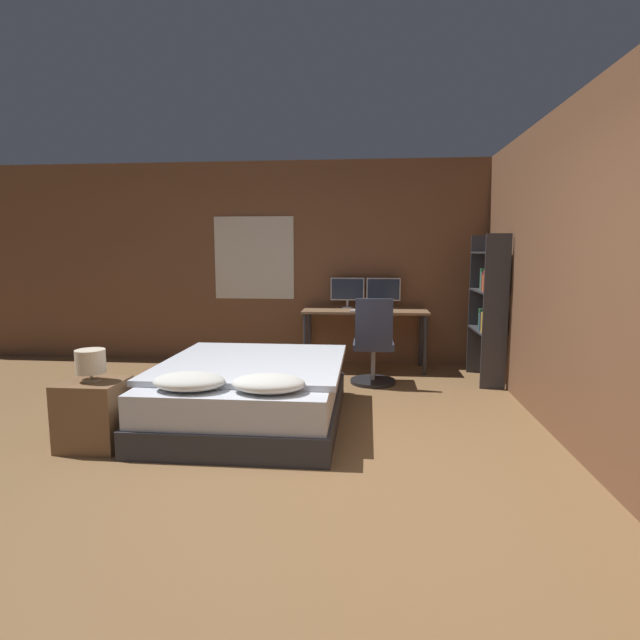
{
  "coord_description": "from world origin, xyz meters",
  "views": [
    {
      "loc": [
        0.49,
        -2.95,
        1.51
      ],
      "look_at": [
        -0.04,
        2.56,
        0.75
      ],
      "focal_mm": 28.0,
      "sensor_mm": 36.0,
      "label": 1
    }
  ],
  "objects_px": {
    "bed": "(251,392)",
    "bedside_lamp": "(91,362)",
    "monitor_left": "(347,291)",
    "monitor_right": "(383,291)",
    "desk": "(365,317)",
    "keyboard": "(365,311)",
    "nightstand": "(94,414)",
    "bookshelf": "(489,302)",
    "office_chair": "(373,350)",
    "computer_mouse": "(387,310)"
  },
  "relations": [
    {
      "from": "bed",
      "to": "desk",
      "type": "distance_m",
      "value": 2.38
    },
    {
      "from": "nightstand",
      "to": "monitor_right",
      "type": "xyz_separation_m",
      "value": [
        2.31,
        3.01,
        0.74
      ]
    },
    {
      "from": "nightstand",
      "to": "keyboard",
      "type": "height_order",
      "value": "keyboard"
    },
    {
      "from": "bedside_lamp",
      "to": "desk",
      "type": "distance_m",
      "value": 3.5
    },
    {
      "from": "bed",
      "to": "bedside_lamp",
      "type": "xyz_separation_m",
      "value": [
        -1.08,
        -0.7,
        0.41
      ]
    },
    {
      "from": "desk",
      "to": "bed",
      "type": "bearing_deg",
      "value": -115.21
    },
    {
      "from": "monitor_right",
      "to": "bookshelf",
      "type": "relative_size",
      "value": 0.26
    },
    {
      "from": "nightstand",
      "to": "desk",
      "type": "xyz_separation_m",
      "value": [
        2.07,
        2.82,
        0.41
      ]
    },
    {
      "from": "bed",
      "to": "bedside_lamp",
      "type": "height_order",
      "value": "bedside_lamp"
    },
    {
      "from": "bed",
      "to": "nightstand",
      "type": "bearing_deg",
      "value": -146.91
    },
    {
      "from": "monitor_left",
      "to": "bed",
      "type": "bearing_deg",
      "value": -108.28
    },
    {
      "from": "bed",
      "to": "monitor_right",
      "type": "relative_size",
      "value": 4.4
    },
    {
      "from": "bed",
      "to": "bedside_lamp",
      "type": "relative_size",
      "value": 7.92
    },
    {
      "from": "nightstand",
      "to": "computer_mouse",
      "type": "bearing_deg",
      "value": 48.35
    },
    {
      "from": "desk",
      "to": "bookshelf",
      "type": "height_order",
      "value": "bookshelf"
    },
    {
      "from": "monitor_right",
      "to": "computer_mouse",
      "type": "distance_m",
      "value": 0.43
    },
    {
      "from": "bedside_lamp",
      "to": "computer_mouse",
      "type": "height_order",
      "value": "computer_mouse"
    },
    {
      "from": "monitor_left",
      "to": "office_chair",
      "type": "distance_m",
      "value": 1.17
    },
    {
      "from": "bedside_lamp",
      "to": "keyboard",
      "type": "distance_m",
      "value": 3.36
    },
    {
      "from": "monitor_left",
      "to": "nightstand",
      "type": "bearing_deg",
      "value": -121.44
    },
    {
      "from": "bedside_lamp",
      "to": "computer_mouse",
      "type": "relative_size",
      "value": 3.51
    },
    {
      "from": "bedside_lamp",
      "to": "keyboard",
      "type": "height_order",
      "value": "keyboard"
    },
    {
      "from": "monitor_left",
      "to": "keyboard",
      "type": "relative_size",
      "value": 1.22
    },
    {
      "from": "monitor_right",
      "to": "bookshelf",
      "type": "bearing_deg",
      "value": -31.57
    },
    {
      "from": "monitor_left",
      "to": "monitor_right",
      "type": "relative_size",
      "value": 1.0
    },
    {
      "from": "bed",
      "to": "nightstand",
      "type": "xyz_separation_m",
      "value": [
        -1.08,
        -0.7,
        -0.01
      ]
    },
    {
      "from": "bedside_lamp",
      "to": "computer_mouse",
      "type": "xyz_separation_m",
      "value": [
        2.34,
        2.64,
        0.11
      ]
    },
    {
      "from": "nightstand",
      "to": "bed",
      "type": "bearing_deg",
      "value": 33.09
    },
    {
      "from": "computer_mouse",
      "to": "bookshelf",
      "type": "xyz_separation_m",
      "value": [
        1.15,
        -0.36,
        0.15
      ]
    },
    {
      "from": "keyboard",
      "to": "nightstand",
      "type": "bearing_deg",
      "value": -128.19
    },
    {
      "from": "bed",
      "to": "keyboard",
      "type": "bearing_deg",
      "value": 62.74
    },
    {
      "from": "office_chair",
      "to": "bookshelf",
      "type": "distance_m",
      "value": 1.44
    },
    {
      "from": "monitor_right",
      "to": "keyboard",
      "type": "xyz_separation_m",
      "value": [
        -0.24,
        -0.37,
        -0.22
      ]
    },
    {
      "from": "keyboard",
      "to": "bookshelf",
      "type": "bearing_deg",
      "value": -14.1
    },
    {
      "from": "desk",
      "to": "computer_mouse",
      "type": "distance_m",
      "value": 0.35
    },
    {
      "from": "nightstand",
      "to": "bedside_lamp",
      "type": "bearing_deg",
      "value": -90.0
    },
    {
      "from": "bedside_lamp",
      "to": "bed",
      "type": "bearing_deg",
      "value": 33.09
    },
    {
      "from": "nightstand",
      "to": "computer_mouse",
      "type": "height_order",
      "value": "computer_mouse"
    },
    {
      "from": "desk",
      "to": "office_chair",
      "type": "xyz_separation_m",
      "value": [
        0.1,
        -0.76,
        -0.27
      ]
    },
    {
      "from": "computer_mouse",
      "to": "office_chair",
      "type": "height_order",
      "value": "office_chair"
    },
    {
      "from": "monitor_right",
      "to": "office_chair",
      "type": "height_order",
      "value": "monitor_right"
    },
    {
      "from": "bedside_lamp",
      "to": "monitor_right",
      "type": "height_order",
      "value": "monitor_right"
    },
    {
      "from": "bedside_lamp",
      "to": "monitor_left",
      "type": "bearing_deg",
      "value": 58.56
    },
    {
      "from": "nightstand",
      "to": "bookshelf",
      "type": "relative_size",
      "value": 0.31
    },
    {
      "from": "monitor_left",
      "to": "computer_mouse",
      "type": "distance_m",
      "value": 0.66
    },
    {
      "from": "bed",
      "to": "monitor_left",
      "type": "xyz_separation_m",
      "value": [
        0.76,
        2.31,
        0.73
      ]
    },
    {
      "from": "monitor_right",
      "to": "computer_mouse",
      "type": "bearing_deg",
      "value": -84.52
    },
    {
      "from": "desk",
      "to": "monitor_right",
      "type": "xyz_separation_m",
      "value": [
        0.24,
        0.19,
        0.33
      ]
    },
    {
      "from": "nightstand",
      "to": "office_chair",
      "type": "distance_m",
      "value": 3.0
    },
    {
      "from": "nightstand",
      "to": "monitor_right",
      "type": "bearing_deg",
      "value": 52.48
    }
  ]
}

